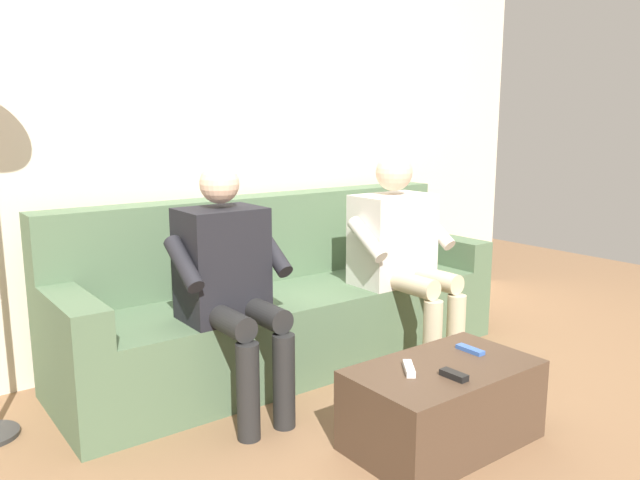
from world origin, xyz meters
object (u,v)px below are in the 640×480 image
Objects in this scene: coffee_table at (443,405)px; remote_white at (409,369)px; person_right_seated at (229,275)px; person_left_seated at (400,245)px; remote_blue at (470,350)px; remote_black at (454,375)px; couch at (284,304)px.

coffee_table is 0.25m from remote_white.
person_left_seated is at bearing -179.99° from person_right_seated.
remote_white is at bearing 116.11° from person_right_seated.
remote_black is at bearing 118.05° from remote_blue.
person_left_seated is 1.15m from remote_black.
person_right_seated is 1.12m from remote_blue.
remote_white is (0.37, -0.00, 0.00)m from remote_blue.
remote_blue is at bearing 100.54° from couch.
coffee_table is 0.68× the size of person_left_seated.
couch is at bearing -146.41° from person_right_seated.
coffee_table is 1.09m from person_left_seated.
person_right_seated is at bearing -155.01° from remote_black.
couch is at bearing -90.00° from coffee_table.
coffee_table is at bearing 123.23° from person_right_seated.
couch is at bearing -33.59° from person_left_seated.
person_left_seated is at bearing 144.98° from remote_black.
remote_black is (0.06, 1.29, 0.03)m from couch.
person_right_seated is (0.54, -0.82, 0.47)m from coffee_table.
coffee_table is 1.09m from person_right_seated.
remote_black is at bearing 87.15° from couch.
couch reaches higher than remote_white.
couch is at bearing 175.09° from remote_black.
remote_white is (0.09, -0.15, -0.00)m from remote_black.
remote_blue is at bearing 67.30° from person_left_seated.
person_right_seated reaches higher than coffee_table.
person_left_seated reaches higher than remote_white.
coffee_table is at bearing 90.00° from couch.
remote_blue is (-0.21, -0.04, 0.18)m from coffee_table.
person_right_seated is 8.70× the size of remote_blue.
remote_blue is at bearing 116.19° from remote_black.
person_right_seated is at bearing -116.19° from remote_white.
person_right_seated is 0.91m from remote_white.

